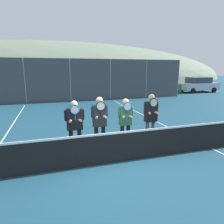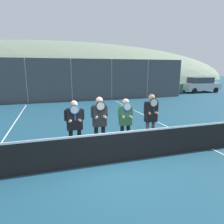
{
  "view_description": "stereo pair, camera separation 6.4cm",
  "coord_description": "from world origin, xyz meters",
  "px_view_note": "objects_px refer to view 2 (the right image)",
  "views": [
    {
      "loc": [
        -1.7,
        -5.19,
        2.73
      ],
      "look_at": [
        0.27,
        1.1,
        1.29
      ],
      "focal_mm": 32.0,
      "sensor_mm": 36.0,
      "label": 1
    },
    {
      "loc": [
        -1.64,
        -5.21,
        2.73
      ],
      "look_at": [
        0.27,
        1.1,
        1.29
      ],
      "focal_mm": 32.0,
      "sensor_mm": 36.0,
      "label": 2
    }
  ],
  "objects_px": {
    "player_center_left": "(100,120)",
    "car_far_right": "(200,85)",
    "player_center_right": "(125,119)",
    "car_far_left": "(8,90)",
    "player_leftmost": "(75,123)",
    "car_right_of_center": "(163,86)",
    "car_center": "(118,86)",
    "car_left_of_center": "(68,89)",
    "player_rightmost": "(151,116)"
  },
  "relations": [
    {
      "from": "player_leftmost",
      "to": "car_far_left",
      "type": "relative_size",
      "value": 0.38
    },
    {
      "from": "car_left_of_center",
      "to": "car_right_of_center",
      "type": "xyz_separation_m",
      "value": [
        10.09,
        -0.18,
        0.02
      ]
    },
    {
      "from": "player_leftmost",
      "to": "car_right_of_center",
      "type": "relative_size",
      "value": 0.44
    },
    {
      "from": "player_leftmost",
      "to": "player_rightmost",
      "type": "distance_m",
      "value": 2.67
    },
    {
      "from": "player_leftmost",
      "to": "car_far_right",
      "type": "bearing_deg",
      "value": 39.85
    },
    {
      "from": "player_center_left",
      "to": "car_far_right",
      "type": "height_order",
      "value": "player_center_left"
    },
    {
      "from": "car_right_of_center",
      "to": "player_center_right",
      "type": "bearing_deg",
      "value": -125.13
    },
    {
      "from": "player_leftmost",
      "to": "player_rightmost",
      "type": "bearing_deg",
      "value": 0.59
    },
    {
      "from": "car_far_right",
      "to": "player_rightmost",
      "type": "bearing_deg",
      "value": -135.04
    },
    {
      "from": "player_center_left",
      "to": "player_rightmost",
      "type": "xyz_separation_m",
      "value": [
        1.86,
        0.02,
        0.0
      ]
    },
    {
      "from": "car_right_of_center",
      "to": "car_center",
      "type": "bearing_deg",
      "value": 176.52
    },
    {
      "from": "car_center",
      "to": "player_center_right",
      "type": "bearing_deg",
      "value": -107.61
    },
    {
      "from": "car_center",
      "to": "car_right_of_center",
      "type": "xyz_separation_m",
      "value": [
        4.99,
        -0.3,
        -0.04
      ]
    },
    {
      "from": "car_left_of_center",
      "to": "car_right_of_center",
      "type": "relative_size",
      "value": 1.05
    },
    {
      "from": "player_center_right",
      "to": "car_right_of_center",
      "type": "distance_m",
      "value": 16.11
    },
    {
      "from": "player_center_left",
      "to": "car_far_right",
      "type": "relative_size",
      "value": 0.41
    },
    {
      "from": "car_far_left",
      "to": "car_right_of_center",
      "type": "relative_size",
      "value": 1.17
    },
    {
      "from": "car_center",
      "to": "player_leftmost",
      "type": "bearing_deg",
      "value": -113.91
    },
    {
      "from": "player_center_right",
      "to": "car_far_right",
      "type": "relative_size",
      "value": 0.39
    },
    {
      "from": "player_center_right",
      "to": "car_right_of_center",
      "type": "bearing_deg",
      "value": 54.87
    },
    {
      "from": "car_left_of_center",
      "to": "car_center",
      "type": "bearing_deg",
      "value": 1.36
    },
    {
      "from": "car_right_of_center",
      "to": "player_leftmost",
      "type": "bearing_deg",
      "value": -129.72
    },
    {
      "from": "player_center_left",
      "to": "car_far_right",
      "type": "xyz_separation_m",
      "value": [
        15.28,
        13.42,
        -0.21
      ]
    },
    {
      "from": "player_center_left",
      "to": "car_far_right",
      "type": "bearing_deg",
      "value": 41.3
    },
    {
      "from": "car_center",
      "to": "car_far_right",
      "type": "relative_size",
      "value": 0.96
    },
    {
      "from": "player_center_left",
      "to": "player_rightmost",
      "type": "bearing_deg",
      "value": 0.75
    },
    {
      "from": "player_center_right",
      "to": "car_right_of_center",
      "type": "xyz_separation_m",
      "value": [
        9.27,
        13.18,
        -0.15
      ]
    },
    {
      "from": "player_center_left",
      "to": "car_center",
      "type": "relative_size",
      "value": 0.43
    },
    {
      "from": "player_center_right",
      "to": "player_leftmost",
      "type": "bearing_deg",
      "value": -178.22
    },
    {
      "from": "player_rightmost",
      "to": "car_right_of_center",
      "type": "distance_m",
      "value": 15.61
    },
    {
      "from": "player_center_left",
      "to": "car_far_left",
      "type": "relative_size",
      "value": 0.4
    },
    {
      "from": "car_center",
      "to": "car_far_right",
      "type": "distance_m",
      "value": 10.09
    },
    {
      "from": "player_leftmost",
      "to": "player_center_right",
      "type": "height_order",
      "value": "player_leftmost"
    },
    {
      "from": "player_center_right",
      "to": "car_far_left",
      "type": "bearing_deg",
      "value": 114.0
    },
    {
      "from": "player_center_left",
      "to": "player_rightmost",
      "type": "relative_size",
      "value": 0.99
    },
    {
      "from": "player_leftmost",
      "to": "car_center",
      "type": "distance_m",
      "value": 14.81
    },
    {
      "from": "player_center_left",
      "to": "player_center_right",
      "type": "bearing_deg",
      "value": 3.15
    },
    {
      "from": "player_rightmost",
      "to": "car_far_left",
      "type": "distance_m",
      "value": 15.44
    },
    {
      "from": "player_center_left",
      "to": "player_rightmost",
      "type": "height_order",
      "value": "player_rightmost"
    },
    {
      "from": "player_center_left",
      "to": "car_center",
      "type": "distance_m",
      "value": 14.5
    },
    {
      "from": "player_center_left",
      "to": "car_left_of_center",
      "type": "distance_m",
      "value": 13.41
    },
    {
      "from": "player_leftmost",
      "to": "car_left_of_center",
      "type": "height_order",
      "value": "player_leftmost"
    },
    {
      "from": "player_center_left",
      "to": "car_far_left",
      "type": "height_order",
      "value": "player_center_left"
    },
    {
      "from": "player_rightmost",
      "to": "car_right_of_center",
      "type": "bearing_deg",
      "value": 57.77
    },
    {
      "from": "player_center_left",
      "to": "car_left_of_center",
      "type": "bearing_deg",
      "value": 89.6
    },
    {
      "from": "player_center_left",
      "to": "car_left_of_center",
      "type": "xyz_separation_m",
      "value": [
        0.09,
        13.41,
        -0.24
      ]
    },
    {
      "from": "player_center_left",
      "to": "car_right_of_center",
      "type": "relative_size",
      "value": 0.46
    },
    {
      "from": "car_left_of_center",
      "to": "car_center",
      "type": "xyz_separation_m",
      "value": [
        5.1,
        0.12,
        0.06
      ]
    },
    {
      "from": "car_center",
      "to": "car_right_of_center",
      "type": "height_order",
      "value": "car_center"
    },
    {
      "from": "car_far_left",
      "to": "car_left_of_center",
      "type": "relative_size",
      "value": 1.11
    }
  ]
}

